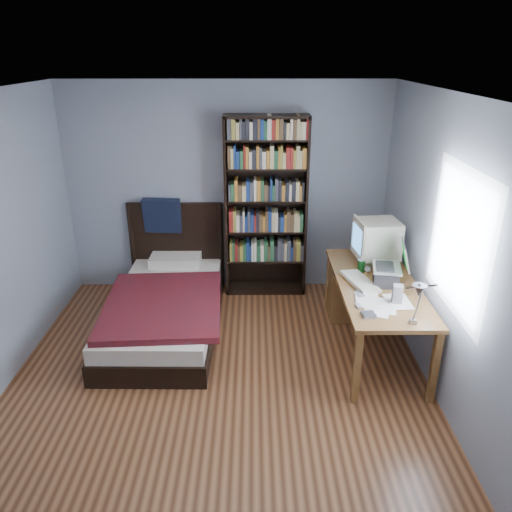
# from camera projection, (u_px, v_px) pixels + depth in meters

# --- Properties ---
(room) EXTENTS (4.20, 4.24, 2.50)m
(room) POSITION_uv_depth(u_px,v_px,m) (217.00, 258.00, 4.00)
(room) COLOR #4B2816
(room) RESTS_ON ground
(desk) EXTENTS (0.75, 1.76, 0.73)m
(desk) POSITION_uv_depth(u_px,v_px,m) (364.00, 289.00, 5.35)
(desk) COLOR brown
(desk) RESTS_ON floor
(crt_monitor) EXTENTS (0.45, 0.42, 0.48)m
(crt_monitor) POSITION_uv_depth(u_px,v_px,m) (376.00, 239.00, 5.10)
(crt_monitor) COLOR beige
(crt_monitor) RESTS_ON desk
(laptop) EXTENTS (0.39, 0.38, 0.42)m
(laptop) POSITION_uv_depth(u_px,v_px,m) (388.00, 272.00, 4.73)
(laptop) COLOR #2D2D30
(laptop) RESTS_ON desk
(desk_lamp) EXTENTS (0.21, 0.46, 0.54)m
(desk_lamp) POSITION_uv_depth(u_px,v_px,m) (419.00, 294.00, 3.61)
(desk_lamp) COLOR #99999E
(desk_lamp) RESTS_ON desk
(keyboard) EXTENTS (0.32, 0.53, 0.05)m
(keyboard) POSITION_uv_depth(u_px,v_px,m) (360.00, 282.00, 4.76)
(keyboard) COLOR beige
(keyboard) RESTS_ON desk
(speaker) EXTENTS (0.10, 0.10, 0.17)m
(speaker) POSITION_uv_depth(u_px,v_px,m) (398.00, 294.00, 4.37)
(speaker) COLOR gray
(speaker) RESTS_ON desk
(soda_can) EXTENTS (0.07, 0.07, 0.12)m
(soda_can) POSITION_uv_depth(u_px,v_px,m) (361.00, 266.00, 4.99)
(soda_can) COLOR #073510
(soda_can) RESTS_ON desk
(mouse) EXTENTS (0.07, 0.12, 0.04)m
(mouse) POSITION_uv_depth(u_px,v_px,m) (367.00, 269.00, 5.03)
(mouse) COLOR silver
(mouse) RESTS_ON desk
(phone_silver) EXTENTS (0.06, 0.11, 0.02)m
(phone_silver) POSITION_uv_depth(u_px,v_px,m) (360.00, 294.00, 4.53)
(phone_silver) COLOR #B9B9BE
(phone_silver) RESTS_ON desk
(phone_grey) EXTENTS (0.05, 0.08, 0.02)m
(phone_grey) POSITION_uv_depth(u_px,v_px,m) (358.00, 306.00, 4.33)
(phone_grey) COLOR gray
(phone_grey) RESTS_ON desk
(external_drive) EXTENTS (0.12, 0.12, 0.02)m
(external_drive) POSITION_uv_depth(u_px,v_px,m) (368.00, 315.00, 4.18)
(external_drive) COLOR gray
(external_drive) RESTS_ON desk
(bookshelf) EXTENTS (0.96, 0.30, 2.14)m
(bookshelf) POSITION_uv_depth(u_px,v_px,m) (266.00, 208.00, 5.86)
(bookshelf) COLOR black
(bookshelf) RESTS_ON floor
(bed) EXTENTS (1.23, 2.20, 1.16)m
(bed) POSITION_uv_depth(u_px,v_px,m) (167.00, 303.00, 5.42)
(bed) COLOR black
(bed) RESTS_ON floor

